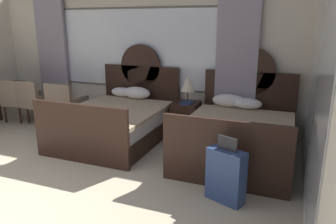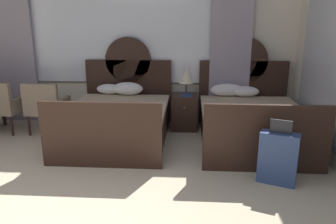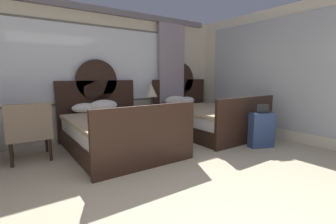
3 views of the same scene
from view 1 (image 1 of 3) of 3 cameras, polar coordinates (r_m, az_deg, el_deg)
name	(u,v)px [view 1 (image 1 of 3)]	position (r m, az deg, el deg)	size (l,w,h in m)	color
wall_back_window	(137,55)	(6.65, -5.58, 10.01)	(6.51, 0.22, 2.70)	beige
wall_right_mirror	(321,93)	(3.65, 25.51, 3.07)	(0.08, 4.70, 2.70)	beige
bed_near_window	(117,121)	(5.84, -8.96, -1.52)	(1.63, 2.13, 1.64)	black
bed_near_mirror	(238,135)	(5.14, 12.34, -4.08)	(1.63, 2.13, 1.64)	black
nightstand_between_beds	(186,119)	(5.98, 3.17, -1.24)	(0.47, 0.49, 0.64)	black
table_lamp_on_nightstand	(188,84)	(5.83, 3.54, 5.03)	(0.27, 0.27, 0.49)	brown
book_on_nightstand	(187,103)	(5.79, 3.33, 1.65)	(0.18, 0.26, 0.03)	navy
armchair_by_window_left	(65,103)	(6.74, -17.75, 1.54)	(0.63, 0.63, 0.91)	#84705B
armchair_by_window_centre	(34,100)	(7.27, -22.65, 2.05)	(0.66, 0.66, 0.91)	#84705B
armchair_by_window_right	(20,98)	(7.54, -24.79, 2.27)	(0.74, 0.74, 0.91)	#84705B
suitcase_on_floor	(226,175)	(3.88, 10.21, -11.00)	(0.49, 0.34, 0.80)	navy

